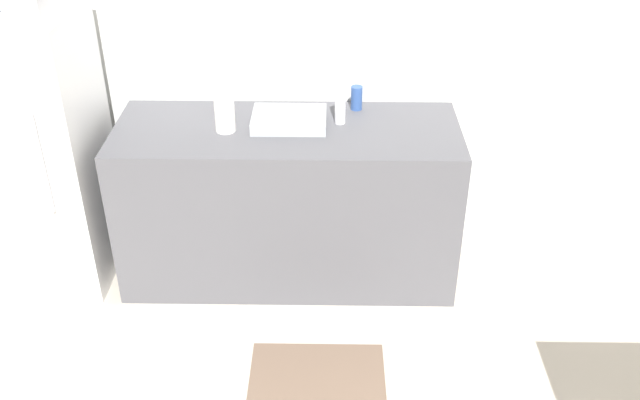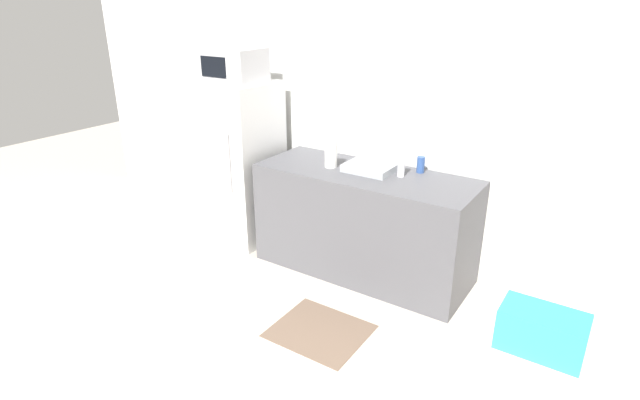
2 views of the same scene
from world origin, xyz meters
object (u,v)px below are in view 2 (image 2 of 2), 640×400
object	(u,v)px
microwave	(233,65)
bottle_tall	(401,163)
basket	(542,331)
refrigerator	(240,162)
bottle_short	(421,165)
paper_towel_roll	(331,153)

from	to	relation	value
microwave	bottle_tall	size ratio (longest dim) A/B	2.37
microwave	basket	xyz separation A→B (m)	(3.03, -1.78, -0.52)
refrigerator	bottle_tall	xyz separation A→B (m)	(1.63, 0.11, 0.25)
bottle_tall	bottle_short	distance (m)	0.20
bottle_tall	basket	distance (m)	2.35
bottle_short	paper_towel_roll	bearing A→B (deg)	-157.85
bottle_tall	basket	size ratio (longest dim) A/B	0.78
microwave	paper_towel_roll	bearing A→B (deg)	0.25
refrigerator	bottle_short	size ratio (longest dim) A/B	11.52
basket	bottle_short	bearing A→B (deg)	122.16
bottle_tall	paper_towel_roll	world-z (taller)	paper_towel_roll
refrigerator	paper_towel_roll	xyz separation A→B (m)	(1.04, 0.00, 0.26)
bottle_tall	refrigerator	bearing A→B (deg)	-176.27
paper_towel_roll	basket	bearing A→B (deg)	-41.96
bottle_short	paper_towel_roll	world-z (taller)	paper_towel_roll
microwave	basket	world-z (taller)	microwave
basket	bottle_tall	bearing A→B (deg)	126.37
microwave	bottle_tall	world-z (taller)	microwave
refrigerator	basket	xyz separation A→B (m)	(3.02, -1.78, 0.40)
bottle_tall	microwave	bearing A→B (deg)	-176.23
microwave	bottle_short	bearing A→B (deg)	9.38
basket	paper_towel_roll	distance (m)	2.68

